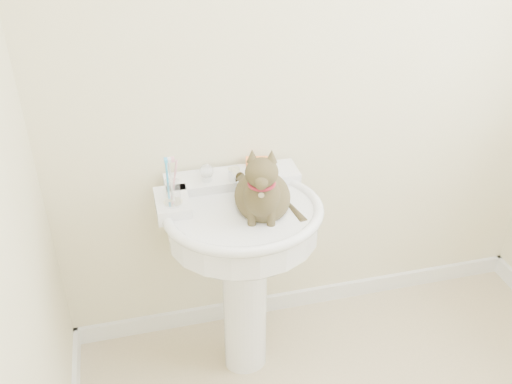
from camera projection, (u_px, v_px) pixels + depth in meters
wall_back at (317, 62)px, 2.20m from camera, size 2.20×0.00×2.50m
baseboard_back at (304, 297)px, 2.83m from camera, size 2.20×0.02×0.09m
pedestal_sink at (243, 240)px, 2.20m from camera, size 0.62×0.61×0.85m
faucet at (234, 170)px, 2.20m from camera, size 0.28×0.12×0.14m
soap_bar at (257, 162)px, 2.31m from camera, size 0.10×0.07×0.03m
toothbrush_cup at (172, 192)px, 2.05m from camera, size 0.07×0.07×0.19m
cat at (263, 194)px, 2.05m from camera, size 0.22×0.28×0.41m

